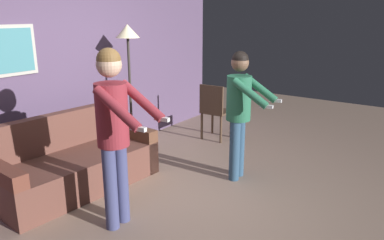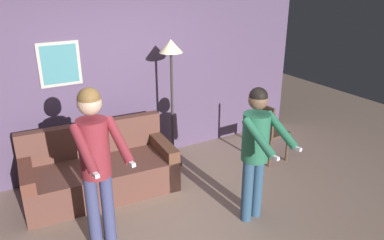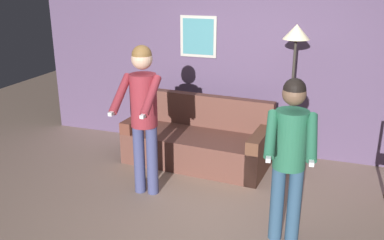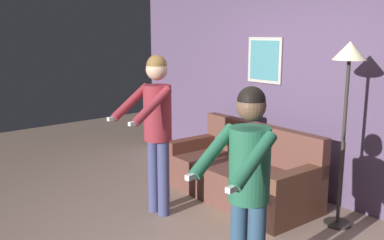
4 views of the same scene
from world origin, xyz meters
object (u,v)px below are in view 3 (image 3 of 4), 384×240
object	(u,v)px
couch	(198,143)
person_standing_left	(143,107)
torchiere_lamp	(295,51)
person_standing_right	(290,149)

from	to	relation	value
couch	person_standing_left	bearing A→B (deg)	-105.93
couch	person_standing_left	distance (m)	1.34
torchiere_lamp	person_standing_left	bearing A→B (deg)	-140.10
couch	torchiere_lamp	bearing A→B (deg)	8.98
couch	torchiere_lamp	size ratio (longest dim) A/B	1.04
couch	person_standing_left	xyz separation A→B (m)	(-0.30, -1.05, 0.78)
person_standing_right	torchiere_lamp	bearing A→B (deg)	96.39
couch	torchiere_lamp	xyz separation A→B (m)	(1.18, 0.19, 1.29)
couch	torchiere_lamp	world-z (taller)	torchiere_lamp
person_standing_right	person_standing_left	bearing A→B (deg)	165.60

